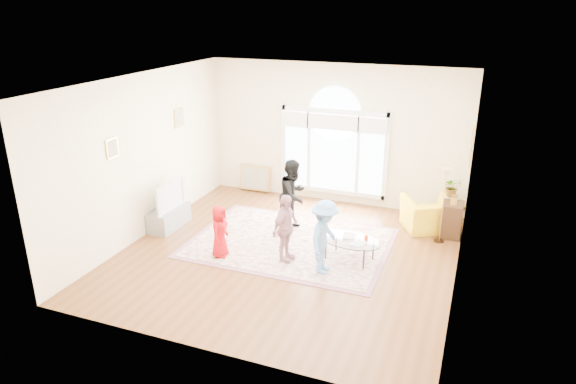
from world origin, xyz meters
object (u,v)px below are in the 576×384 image
at_px(television, 168,195).
at_px(armchair, 430,214).
at_px(coffee_table, 350,240).
at_px(area_rug, 290,242).
at_px(tv_console, 169,218).

distance_m(television, armchair, 5.42).
relative_size(television, coffee_table, 0.80).
height_order(area_rug, coffee_table, coffee_table).
distance_m(area_rug, television, 2.72).
height_order(tv_console, armchair, armchair).
bearing_deg(coffee_table, area_rug, 178.29).
distance_m(area_rug, coffee_table, 1.35).
distance_m(area_rug, tv_console, 2.65).
relative_size(television, armchair, 0.99).
relative_size(area_rug, tv_console, 3.60).
bearing_deg(television, coffee_table, -1.29).
height_order(television, coffee_table, television).
bearing_deg(tv_console, area_rug, 4.01).
height_order(tv_console, television, television).
xyz_separation_m(area_rug, tv_console, (-2.63, -0.18, 0.20)).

